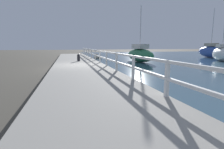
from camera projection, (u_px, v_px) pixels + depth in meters
The scene contains 11 objects.
ground_plane at pixel (80, 68), 12.73m from camera, with size 120.00×120.00×0.00m, color #4C473D.
dock_walkway at pixel (79, 66), 12.71m from camera, with size 3.69×36.00×0.24m.
railing at pixel (103, 55), 13.01m from camera, with size 0.10×32.50×0.99m.
boulder_near_dock at pixel (100, 57), 22.70m from camera, with size 0.55×0.50×0.42m.
boulder_far_strip at pixel (96, 55), 25.41m from camera, with size 0.60×0.54×0.45m.
boulder_upstream at pixel (98, 57), 23.08m from camera, with size 0.43×0.39×0.32m.
boulder_downstream at pixel (96, 57), 21.19m from camera, with size 0.52×0.47×0.39m.
mooring_bollard at pixel (79, 58), 15.56m from camera, with size 0.25×0.25×0.64m.
sailboat_white at pixel (222, 54), 18.54m from camera, with size 2.71×3.92×5.27m.
sailboat_green at pixel (140, 54), 17.38m from camera, with size 1.70×4.93×5.40m.
sailboat_blue at pixel (211, 51), 23.92m from camera, with size 1.57×5.03×6.48m.
Camera 1 is at (-0.84, -12.83, 1.61)m, focal length 28.00 mm.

